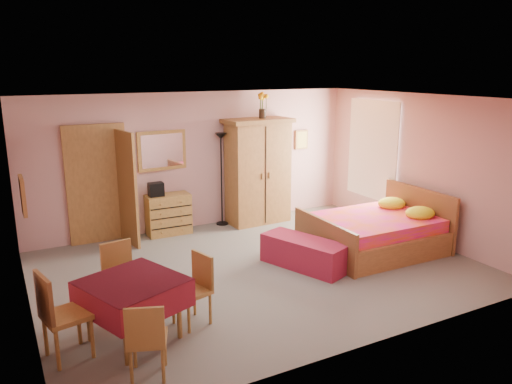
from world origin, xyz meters
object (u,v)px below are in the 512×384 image
wall_mirror (162,150)px  dining_table (134,310)px  stereo (156,189)px  sunflower_vase (263,105)px  floor_lamp (221,180)px  chair_east (191,291)px  chair_west (66,314)px  chair_south (147,338)px  bed (374,223)px  chair_north (123,279)px  bench (304,253)px  chest_of_drawers (168,214)px  wardrobe (258,171)px

wall_mirror → dining_table: size_ratio=0.94×
stereo → sunflower_vase: size_ratio=0.53×
floor_lamp → chair_east: bearing=-119.6°
sunflower_vase → chair_west: size_ratio=0.50×
sunflower_vase → chair_south: bearing=-131.1°
wall_mirror → chair_east: (-0.84, -3.60, -1.12)m
bed → chair_north: size_ratio=2.37×
chair_south → bench: bearing=50.0°
chest_of_drawers → chair_west: (-2.26, -3.44, 0.12)m
chair_west → chair_east: chair_west is taller
wardrobe → chair_north: wardrobe is taller
bed → chair_south: bed is taller
floor_lamp → chair_south: size_ratio=2.18×
bed → chair_west: (-5.04, -0.96, 0.01)m
chair_north → chair_south: bearing=76.7°
floor_lamp → wardrobe: size_ratio=0.88×
floor_lamp → chair_south: 5.06m
wardrobe → bed: size_ratio=0.98×
stereo → chair_north: stereo is taller
bed → dining_table: (-4.32, -0.94, -0.13)m
sunflower_vase → bench: bearing=-103.7°
bed → chair_north: (-4.27, -0.21, -0.04)m
bench → floor_lamp: bearing=94.8°
chair_north → bed: bearing=174.1°
stereo → sunflower_vase: (2.15, -0.10, 1.45)m
wall_mirror → chair_east: 3.86m
chair_south → floor_lamp: bearing=78.2°
chair_south → chair_east: size_ratio=0.97×
floor_lamp → chest_of_drawers: bearing=-176.7°
bed → chair_west: 5.13m
stereo → wardrobe: size_ratio=0.13×
wardrobe → sunflower_vase: (0.10, 0.01, 1.29)m
floor_lamp → sunflower_vase: 1.64m
stereo → bench: 3.04m
chest_of_drawers → floor_lamp: 1.24m
stereo → bed: stereo is taller
wardrobe → chair_north: bearing=-144.5°
dining_table → chair_west: chair_west is taller
floor_lamp → bench: (0.22, -2.60, -0.68)m
bed → bench: size_ratio=1.55×
stereo → chair_south: 4.42m
wall_mirror → chest_of_drawers: bearing=-93.6°
wall_mirror → bed: wall_mirror is taller
wall_mirror → wardrobe: wardrobe is taller
bed → wardrobe: bearing=112.5°
sunflower_vase → chair_north: (-3.42, -2.58, -1.88)m
floor_lamp → chair_east: (-1.96, -3.46, -0.48)m
wall_mirror → wardrobe: size_ratio=0.45×
chair_east → stereo: bearing=-25.7°
bed → dining_table: bearing=-167.0°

